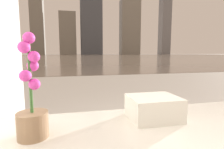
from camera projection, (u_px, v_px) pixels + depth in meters
The scene contains 8 objects.
potted_orchid at pixel (32, 108), 0.70m from camera, with size 0.12×0.12×0.43m.
towel_stack at pixel (153, 108), 0.92m from camera, with size 0.25×0.21×0.12m.
harbor_water at pixel (73, 56), 60.18m from camera, with size 180.00×110.00×0.01m.
skyline_tower_1 at pixel (37, 15), 106.82m from camera, with size 7.60×7.21×48.58m.
skyline_tower_2 at pixel (68, 34), 112.15m from camera, with size 10.36×7.40×26.76m.
skyline_tower_3 at pixel (91, 9), 113.52m from camera, with size 13.37×12.30×58.89m.
skyline_tower_4 at pixel (130, 28), 120.83m from camera, with size 13.25×7.67×36.58m.
skyline_tower_5 at pixel (165, 10), 125.09m from camera, with size 6.89×6.63×63.49m.
Camera 1 is at (-0.48, 0.02, 0.90)m, focal length 28.00 mm.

